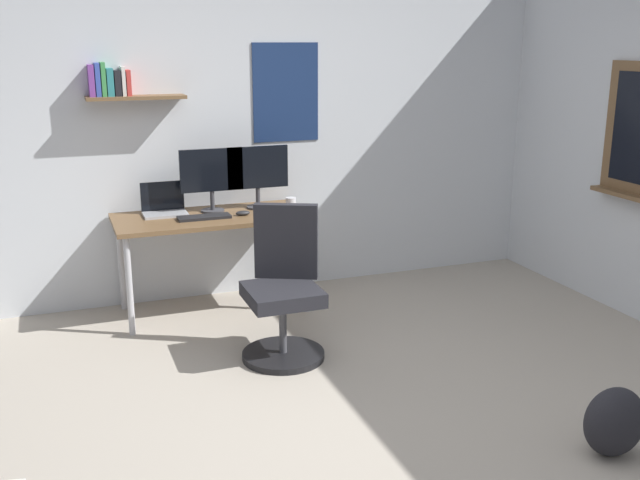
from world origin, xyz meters
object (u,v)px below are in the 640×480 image
(desk, at_px, (212,225))
(monitor_secondary, at_px, (258,172))
(laptop, at_px, (164,207))
(keyboard, at_px, (204,217))
(monitor_primary, at_px, (212,175))
(computer_mouse, at_px, (243,213))
(office_chair, at_px, (284,293))
(coffee_mug, at_px, (291,204))
(backpack, at_px, (614,422))

(desk, bearing_deg, monitor_secondary, 15.43)
(laptop, xyz_separation_m, keyboard, (0.24, -0.23, -0.04))
(monitor_primary, xyz_separation_m, computer_mouse, (0.18, -0.19, -0.25))
(laptop, relative_size, monitor_primary, 0.67)
(office_chair, xyz_separation_m, laptop, (-0.56, 1.08, 0.37))
(laptop, distance_m, monitor_secondary, 0.72)
(laptop, distance_m, coffee_mug, 0.92)
(monitor_primary, bearing_deg, backpack, -63.66)
(monitor_secondary, relative_size, coffee_mug, 5.04)
(monitor_primary, distance_m, monitor_secondary, 0.35)
(backpack, bearing_deg, coffee_mug, 106.94)
(monitor_secondary, relative_size, computer_mouse, 4.46)
(computer_mouse, height_order, backpack, computer_mouse)
(desk, relative_size, coffee_mug, 15.00)
(keyboard, distance_m, computer_mouse, 0.28)
(laptop, bearing_deg, office_chair, -62.84)
(monitor_secondary, xyz_separation_m, computer_mouse, (-0.17, -0.19, -0.25))
(desk, height_order, backpack, desk)
(monitor_secondary, distance_m, keyboard, 0.55)
(laptop, distance_m, backpack, 3.28)
(keyboard, xyz_separation_m, coffee_mug, (0.66, 0.05, 0.04))
(monitor_primary, xyz_separation_m, monitor_secondary, (0.35, 0.00, 0.00))
(laptop, distance_m, monitor_primary, 0.41)
(desk, height_order, monitor_secondary, monitor_secondary)
(laptop, relative_size, coffee_mug, 3.37)
(office_chair, xyz_separation_m, keyboard, (-0.31, 0.85, 0.33))
(office_chair, xyz_separation_m, backpack, (1.13, -1.67, -0.23))
(backpack, bearing_deg, keyboard, 119.80)
(office_chair, distance_m, keyboard, 0.96)
(desk, relative_size, computer_mouse, 13.27)
(monitor_secondary, height_order, computer_mouse, monitor_secondary)
(monitor_secondary, xyz_separation_m, backpack, (0.99, -2.70, -0.82))
(laptop, height_order, keyboard, laptop)
(laptop, height_order, coffee_mug, laptop)
(monitor_secondary, relative_size, backpack, 1.33)
(monitor_primary, distance_m, coffee_mug, 0.61)
(computer_mouse, distance_m, coffee_mug, 0.38)
(backpack, bearing_deg, laptop, 121.46)
(office_chair, distance_m, computer_mouse, 0.91)
(desk, xyz_separation_m, backpack, (1.37, -2.60, -0.48))
(keyboard, distance_m, backpack, 2.95)
(keyboard, xyz_separation_m, computer_mouse, (0.28, -0.00, 0.01))
(coffee_mug, bearing_deg, computer_mouse, -172.49)
(keyboard, bearing_deg, computer_mouse, -0.00)
(office_chair, xyz_separation_m, monitor_secondary, (0.13, 1.03, 0.59))
(laptop, bearing_deg, desk, -26.23)
(monitor_secondary, height_order, backpack, monitor_secondary)
(desk, xyz_separation_m, monitor_secondary, (0.38, 0.10, 0.34))
(monitor_secondary, xyz_separation_m, coffee_mug, (0.21, -0.14, -0.22))
(desk, relative_size, laptop, 4.45)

